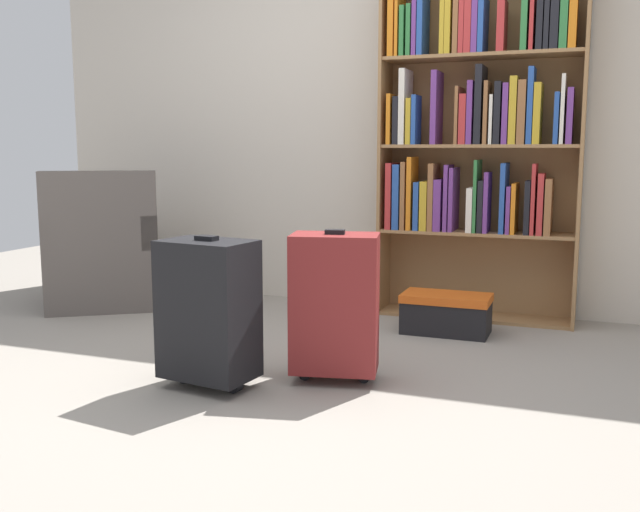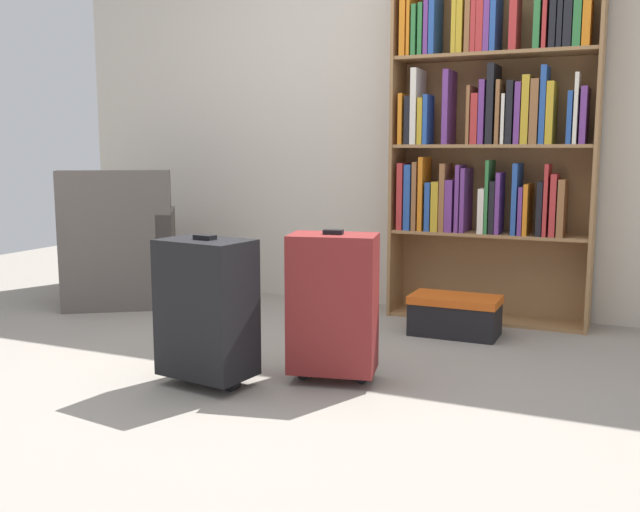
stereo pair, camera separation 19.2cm
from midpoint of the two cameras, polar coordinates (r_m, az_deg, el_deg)
The scene contains 8 objects.
ground_plane at distance 3.21m, azimuth -3.22°, elevation -10.34°, with size 8.48×8.48×0.00m, color gray.
back_wall at distance 4.80m, azimuth 7.28°, elevation 11.60°, with size 4.84×0.10×2.60m, color beige.
bookshelf at distance 4.44m, azimuth 14.54°, elevation 9.78°, with size 1.18×0.29×2.08m.
armchair at distance 5.00m, azimuth -14.43°, elevation -0.03°, with size 0.97×0.97×0.90m.
mug at distance 4.82m, azimuth -9.37°, elevation -3.45°, with size 0.12×0.08×0.10m.
storage_box at distance 4.12m, azimuth 11.96°, elevation -4.55°, with size 0.49×0.27×0.22m.
suitcase_dark_red at distance 3.20m, azimuth 2.77°, elevation -3.78°, with size 0.42×0.31×0.69m.
suitcase_black at distance 3.17m, azimuth -7.26°, elevation -4.11°, with size 0.43×0.31×0.67m.
Camera 2 is at (1.49, -2.66, 1.04)m, focal length 40.39 mm.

